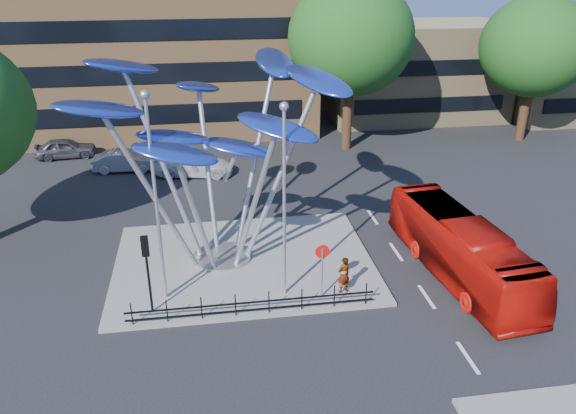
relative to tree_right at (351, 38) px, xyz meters
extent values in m
plane|color=black|center=(-8.00, -22.00, -8.04)|extent=(120.00, 120.00, 0.00)
cube|color=slate|center=(-9.00, -16.00, -7.96)|extent=(12.00, 9.00, 0.15)
cube|color=tan|center=(8.00, 8.00, -4.04)|extent=(15.00, 8.00, 8.00)
cube|color=tan|center=(22.00, 6.00, -4.54)|extent=(12.00, 8.00, 7.00)
cylinder|color=black|center=(0.00, 0.00, -5.18)|extent=(0.70, 0.70, 5.72)
ellipsoid|color=#154413|center=(0.00, 0.00, 0.02)|extent=(8.80, 8.80, 8.10)
cylinder|color=black|center=(14.00, 0.00, -5.51)|extent=(0.70, 0.70, 5.06)
ellipsoid|color=#154413|center=(14.00, 0.00, -0.91)|extent=(8.00, 8.00, 7.36)
cylinder|color=#9EA0A5|center=(-10.00, -15.50, -7.83)|extent=(2.80, 2.80, 0.12)
cylinder|color=#9EA0A5|center=(-11.20, -16.10, -3.99)|extent=(0.24, 0.24, 7.80)
ellipsoid|color=blue|center=(-14.40, -17.10, -0.09)|extent=(3.92, 2.95, 1.39)
cylinder|color=#9EA0A5|center=(-10.40, -16.50, -4.69)|extent=(0.24, 0.24, 6.40)
ellipsoid|color=blue|center=(-11.60, -18.70, -1.49)|extent=(3.47, 1.78, 1.31)
cylinder|color=#9EA0A5|center=(-9.40, -16.30, -4.39)|extent=(0.24, 0.24, 7.00)
ellipsoid|color=blue|center=(-7.60, -17.90, -0.89)|extent=(3.81, 3.11, 1.36)
cylinder|color=#9EA0A5|center=(-8.80, -15.50, -3.79)|extent=(0.24, 0.24, 8.20)
ellipsoid|color=blue|center=(-5.40, -15.10, 0.31)|extent=(3.52, 4.06, 1.44)
cylinder|color=#9EA0A5|center=(-9.20, -14.60, -3.59)|extent=(0.24, 0.24, 8.60)
ellipsoid|color=blue|center=(-7.00, -12.60, 0.71)|extent=(2.21, 3.79, 1.39)
cylinder|color=#9EA0A5|center=(-10.20, -14.50, -4.19)|extent=(0.24, 0.24, 7.40)
ellipsoid|color=blue|center=(-10.60, -11.90, -0.49)|extent=(3.02, 3.71, 1.34)
cylinder|color=#9EA0A5|center=(-11.00, -15.10, -3.49)|extent=(0.24, 0.24, 8.80)
ellipsoid|color=blue|center=(-13.80, -13.70, 0.91)|extent=(3.88, 3.60, 1.42)
ellipsoid|color=blue|center=(-11.80, -15.30, -1.89)|extent=(3.40, 1.96, 1.13)
ellipsoid|color=blue|center=(-9.10, -15.90, -2.29)|extent=(3.39, 2.16, 1.11)
cylinder|color=#9EA0A5|center=(-12.50, -18.50, -3.64)|extent=(0.14, 0.14, 8.50)
sphere|color=#9EA0A5|center=(-12.50, -18.50, 0.73)|extent=(0.36, 0.36, 0.36)
cylinder|color=#9EA0A5|center=(-7.50, -19.00, -3.89)|extent=(0.14, 0.14, 8.00)
sphere|color=#9EA0A5|center=(-7.50, -19.00, 0.23)|extent=(0.36, 0.36, 0.36)
cylinder|color=black|center=(-13.00, -19.50, -6.29)|extent=(0.10, 0.10, 3.20)
cube|color=black|center=(-13.00, -19.50, -4.89)|extent=(0.28, 0.18, 0.85)
sphere|color=#FF0C0C|center=(-13.00, -19.50, -4.61)|extent=(0.18, 0.18, 0.18)
cylinder|color=#9EA0A5|center=(-6.00, -19.50, -6.74)|extent=(0.08, 0.08, 2.30)
cylinder|color=red|center=(-6.00, -19.47, -5.74)|extent=(0.60, 0.04, 0.60)
cube|color=white|center=(-6.00, -19.45, -5.74)|extent=(0.42, 0.03, 0.10)
cylinder|color=black|center=(-13.70, -20.30, -7.39)|extent=(0.05, 0.05, 1.00)
cylinder|color=black|center=(-12.36, -20.30, -7.39)|extent=(0.05, 0.05, 1.00)
cylinder|color=black|center=(-11.01, -20.30, -7.39)|extent=(0.05, 0.05, 1.00)
cylinder|color=black|center=(-9.67, -20.30, -7.39)|extent=(0.05, 0.05, 1.00)
cylinder|color=black|center=(-8.33, -20.30, -7.39)|extent=(0.05, 0.05, 1.00)
cylinder|color=black|center=(-6.99, -20.30, -7.39)|extent=(0.05, 0.05, 1.00)
cylinder|color=black|center=(-5.64, -20.30, -7.39)|extent=(0.05, 0.05, 1.00)
cylinder|color=black|center=(-4.30, -20.30, -7.39)|extent=(0.05, 0.05, 1.00)
cube|color=black|center=(-9.00, -20.30, -7.34)|extent=(10.00, 0.06, 0.06)
cube|color=black|center=(-9.00, -20.30, -7.69)|extent=(10.00, 0.06, 0.06)
imported|color=#B60F08|center=(0.50, -18.50, -6.63)|extent=(3.30, 10.26, 2.81)
imported|color=gray|center=(-5.00, -19.27, -7.05)|extent=(0.71, 0.60, 1.67)
imported|color=#43444B|center=(-20.32, 1.00, -7.33)|extent=(4.31, 2.10, 1.41)
imported|color=#A9ACB1|center=(-15.82, -2.39, -7.34)|extent=(4.30, 1.65, 1.40)
imported|color=silver|center=(-11.32, -3.87, -7.29)|extent=(5.43, 2.90, 1.50)
camera|label=1|loc=(-10.47, -39.09, 5.41)|focal=35.00mm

